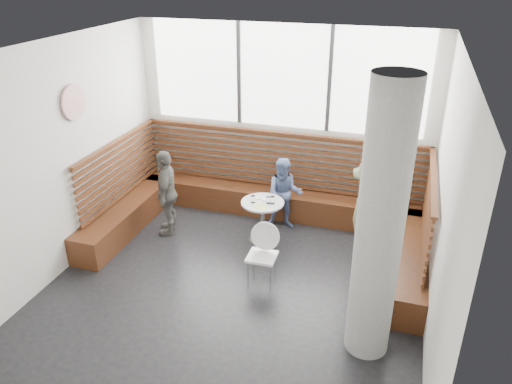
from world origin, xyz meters
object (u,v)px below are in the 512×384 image
(cafe_chair, at_px, (263,249))
(adult_man, at_px, (371,216))
(concrete_column, at_px, (380,226))
(child_left, at_px, (167,193))
(cafe_table, at_px, (263,213))
(child_back, at_px, (284,194))

(cafe_chair, distance_m, adult_man, 1.58)
(concrete_column, distance_m, child_left, 3.90)
(cafe_chair, xyz_separation_m, child_left, (-1.86, 0.84, 0.21))
(cafe_table, xyz_separation_m, cafe_chair, (0.32, -1.02, 0.00))
(cafe_chair, height_order, child_left, child_left)
(cafe_table, xyz_separation_m, child_left, (-1.54, -0.18, 0.22))
(child_left, bearing_deg, child_back, 95.75)
(cafe_table, distance_m, child_left, 1.57)
(concrete_column, height_order, cafe_table, concrete_column)
(concrete_column, height_order, cafe_chair, concrete_column)
(adult_man, bearing_deg, child_left, 101.52)
(concrete_column, relative_size, child_back, 2.63)
(cafe_table, height_order, child_back, child_back)
(concrete_column, xyz_separation_m, cafe_table, (-1.84, 1.91, -1.11))
(adult_man, xyz_separation_m, child_left, (-3.20, 0.08, -0.14))
(concrete_column, distance_m, cafe_chair, 2.08)
(concrete_column, bearing_deg, child_back, 123.69)
(cafe_chair, bearing_deg, cafe_table, 105.87)
(child_back, bearing_deg, child_left, -170.75)
(cafe_chair, bearing_deg, child_back, 92.39)
(cafe_chair, relative_size, adult_man, 0.50)
(child_back, bearing_deg, cafe_table, -124.82)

